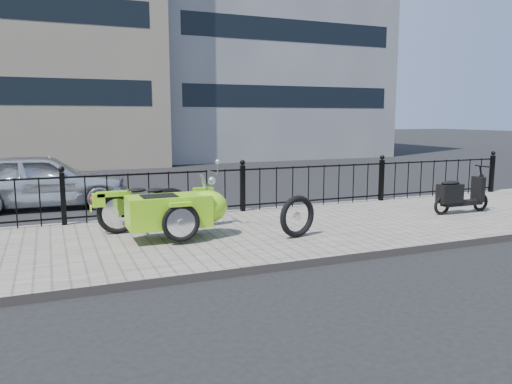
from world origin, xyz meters
name	(u,v)px	position (x,y,z in m)	size (l,w,h in m)	color
ground	(268,229)	(0.00, 0.00, 0.00)	(120.00, 120.00, 0.00)	black
sidewalk	(279,232)	(0.00, -0.50, 0.06)	(30.00, 3.80, 0.12)	#675E57
curb	(240,213)	(0.00, 1.44, 0.06)	(30.00, 0.10, 0.12)	gray
iron_fence	(243,189)	(0.00, 1.30, 0.59)	(14.11, 0.11, 1.08)	black
building_grey	(259,13)	(7.00, 16.99, 7.50)	(12.00, 8.01, 15.00)	gray
motorcycle_sidecar	(178,208)	(-1.80, -0.41, 0.59)	(2.28, 1.48, 0.98)	black
scooter	(458,195)	(3.97, -0.63, 0.49)	(1.42, 0.41, 0.96)	black
spare_tire	(297,216)	(-0.01, -1.19, 0.47)	(0.70, 0.70, 0.10)	black
sedan_car	(42,181)	(-3.88, 3.99, 0.64)	(1.50, 3.74, 1.27)	silver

